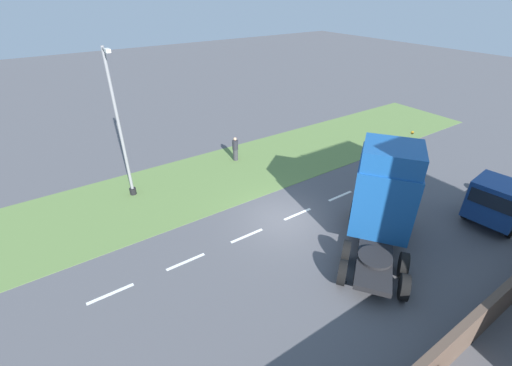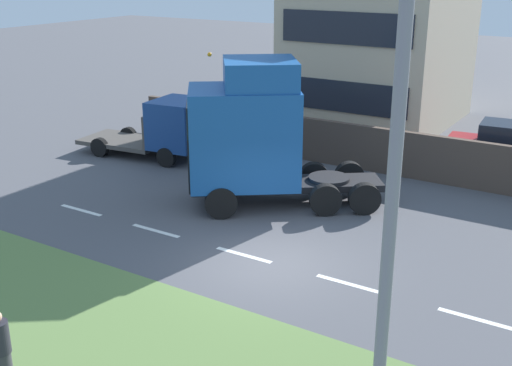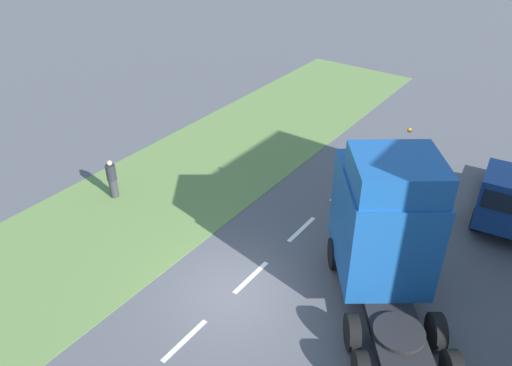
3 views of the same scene
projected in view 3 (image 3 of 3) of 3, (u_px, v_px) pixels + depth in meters
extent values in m
plane|color=#515156|center=(234.00, 293.00, 15.74)|extent=(120.00, 120.00, 0.00)
cube|color=#607F42|center=(108.00, 226.00, 18.70)|extent=(7.00, 44.00, 0.01)
cube|color=white|center=(185.00, 340.00, 14.15)|extent=(0.16, 1.80, 0.00)
cube|color=white|center=(251.00, 277.00, 16.36)|extent=(0.16, 1.80, 0.00)
cube|color=white|center=(302.00, 229.00, 18.57)|extent=(0.16, 1.80, 0.00)
cube|color=white|center=(341.00, 191.00, 20.78)|extent=(0.16, 1.80, 0.00)
cube|color=black|center=(386.00, 298.00, 14.63)|extent=(4.89, 5.96, 0.24)
cube|color=#195199|center=(382.00, 223.00, 14.94)|extent=(4.11, 4.32, 3.17)
cube|color=black|center=(367.00, 208.00, 16.82)|extent=(1.77, 1.32, 1.77)
cube|color=black|center=(373.00, 172.00, 16.09)|extent=(1.87, 1.40, 1.01)
cube|color=#195199|center=(397.00, 173.00, 13.42)|extent=(3.29, 3.26, 0.90)
sphere|color=orange|center=(410.00, 130.00, 14.49)|extent=(0.14, 0.14, 0.14)
cylinder|color=black|center=(399.00, 332.00, 13.32)|extent=(1.95, 1.95, 0.12)
cylinder|color=black|center=(334.00, 253.00, 16.59)|extent=(0.87, 1.03, 1.04)
cylinder|color=black|center=(404.00, 253.00, 16.61)|extent=(0.87, 1.03, 1.04)
cylinder|color=black|center=(352.00, 332.00, 13.75)|extent=(0.87, 1.03, 1.04)
cylinder|color=black|center=(436.00, 331.00, 13.77)|extent=(0.87, 1.03, 1.04)
cylinder|color=black|center=(475.00, 219.00, 18.44)|extent=(0.33, 0.82, 0.80)
cylinder|color=black|center=(487.00, 178.00, 20.89)|extent=(0.33, 0.82, 0.80)
cylinder|color=#333338|center=(114.00, 188.00, 20.24)|extent=(0.34, 0.34, 0.82)
cylinder|color=#26262D|center=(111.00, 172.00, 19.85)|extent=(0.39, 0.39, 0.65)
sphere|color=tan|center=(109.00, 163.00, 19.62)|extent=(0.22, 0.22, 0.22)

